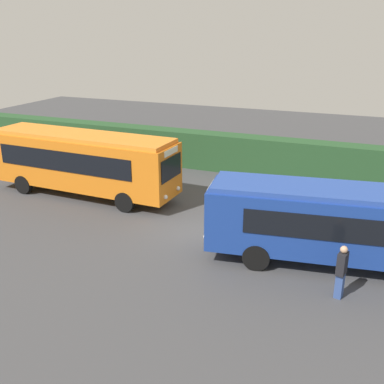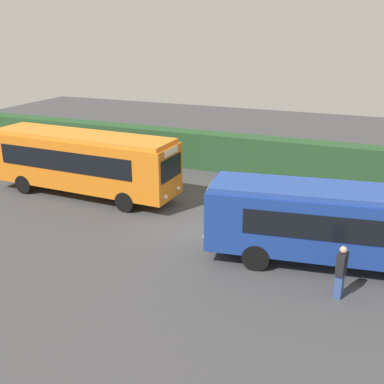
{
  "view_description": "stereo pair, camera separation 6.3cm",
  "coord_description": "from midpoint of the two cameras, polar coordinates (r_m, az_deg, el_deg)",
  "views": [
    {
      "loc": [
        6.37,
        -16.72,
        8.33
      ],
      "look_at": [
        -0.73,
        0.64,
        1.54
      ],
      "focal_mm": 42.37,
      "sensor_mm": 36.0,
      "label": 1
    },
    {
      "loc": [
        6.43,
        -16.69,
        8.33
      ],
      "look_at": [
        -0.73,
        0.64,
        1.54
      ],
      "focal_mm": 42.37,
      "sensor_mm": 36.0,
      "label": 2
    }
  ],
  "objects": [
    {
      "name": "hedge_row",
      "position": [
        27.59,
        8.07,
        4.57
      ],
      "size": [
        44.0,
        1.35,
        2.25
      ],
      "primitive_type": "cube",
      "color": "#264C28",
      "rests_on": "ground_plane"
    },
    {
      "name": "ground_plane",
      "position": [
        19.73,
        1.16,
        -5.07
      ],
      "size": [
        64.0,
        64.0,
        0.0
      ],
      "primitive_type": "plane",
      "color": "#424244"
    },
    {
      "name": "bus_orange",
      "position": [
        24.12,
        -13.63,
        3.87
      ],
      "size": [
        10.39,
        2.8,
        3.31
      ],
      "rotation": [
        0.0,
        0.0,
        -0.03
      ],
      "color": "orange",
      "rests_on": "ground_plane"
    },
    {
      "name": "person_center",
      "position": [
        15.54,
        18.17,
        -9.38
      ],
      "size": [
        0.35,
        0.49,
        1.87
      ],
      "rotation": [
        0.0,
        0.0,
        2.94
      ],
      "color": "#334C8C",
      "rests_on": "ground_plane"
    },
    {
      "name": "bus_blue",
      "position": [
        17.28,
        18.97,
        -3.64
      ],
      "size": [
        10.44,
        3.81,
        3.01
      ],
      "rotation": [
        0.0,
        0.0,
        3.29
      ],
      "color": "navy",
      "rests_on": "ground_plane"
    },
    {
      "name": "person_left",
      "position": [
        28.32,
        -10.79,
        4.43
      ],
      "size": [
        0.43,
        0.52,
        1.79
      ],
      "rotation": [
        0.0,
        0.0,
        2.71
      ],
      "color": "silver",
      "rests_on": "ground_plane"
    }
  ]
}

